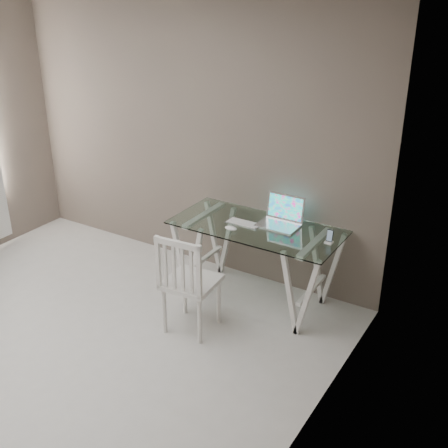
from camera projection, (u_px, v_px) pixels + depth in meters
The scene contains 6 objects.
desk at pixel (256, 263), 5.04m from camera, with size 1.50×0.70×0.75m.
chair at pixel (186, 280), 4.54m from camera, with size 0.45×0.45×0.91m.
laptop at pixel (281, 218), 4.92m from camera, with size 0.35×0.29×0.25m.
keyboard at pixel (243, 223), 4.95m from camera, with size 0.31×0.13×0.01m, color silver.
mouse at pixel (231, 228), 4.82m from camera, with size 0.11×0.07×0.04m, color white.
phone_dock at pixel (329, 239), 4.58m from camera, with size 0.06×0.06×0.12m.
Camera 1 is at (3.05, -2.09, 2.79)m, focal length 45.00 mm.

